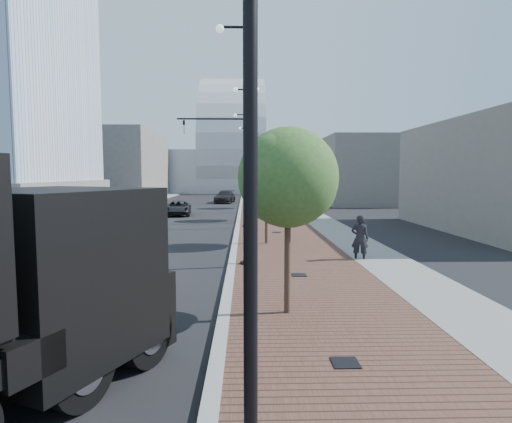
{
  "coord_description": "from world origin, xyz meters",
  "views": [
    {
      "loc": [
        0.55,
        -6.71,
        3.64
      ],
      "look_at": [
        1.0,
        12.0,
        2.0
      ],
      "focal_mm": 30.28,
      "sensor_mm": 36.0,
      "label": 1
    }
  ],
  "objects": [
    {
      "name": "streetlight_3",
      "position": [
        0.49,
        34.0,
        4.34
      ],
      "size": [
        1.44,
        0.56,
        9.21
      ],
      "color": "black",
      "rests_on": "ground"
    },
    {
      "name": "tree_1",
      "position": [
        1.65,
        15.02,
        3.34
      ],
      "size": [
        2.69,
        2.69,
        4.69
      ],
      "color": "#382619",
      "rests_on": "ground"
    },
    {
      "name": "commercial_block_ne",
      "position": [
        16.0,
        50.0,
        4.0
      ],
      "size": [
        12.0,
        22.0,
        8.0
      ],
      "primitive_type": "cube",
      "color": "#605C57",
      "rests_on": "ground"
    },
    {
      "name": "utility_cover_1",
      "position": [
        2.4,
        8.0,
        0.13
      ],
      "size": [
        0.5,
        0.5,
        0.02
      ],
      "primitive_type": "cube",
      "color": "black",
      "rests_on": "sidewalk"
    },
    {
      "name": "west_sidewalk",
      "position": [
        -13.0,
        40.0,
        0.06
      ],
      "size": [
        4.0,
        140.0,
        0.12
      ],
      "primitive_type": "cube",
      "color": "slate",
      "rests_on": "ground"
    },
    {
      "name": "dark_car_mid",
      "position": [
        -5.37,
        31.17,
        0.63
      ],
      "size": [
        2.5,
        4.72,
        1.27
      ],
      "primitive_type": "imported",
      "rotation": [
        0.0,
        0.0,
        0.09
      ],
      "color": "black",
      "rests_on": "ground"
    },
    {
      "name": "streetlight_2",
      "position": [
        0.6,
        22.0,
        4.82
      ],
      "size": [
        1.72,
        0.56,
        9.28
      ],
      "color": "black",
      "rests_on": "ground"
    },
    {
      "name": "convention_center",
      "position": [
        -2.0,
        85.0,
        6.0
      ],
      "size": [
        50.0,
        30.0,
        50.0
      ],
      "color": "#9CA1A6",
      "rests_on": "ground"
    },
    {
      "name": "dark_car_far",
      "position": [
        -2.04,
        47.42,
        0.77
      ],
      "size": [
        2.74,
        5.49,
        1.53
      ],
      "primitive_type": "imported",
      "rotation": [
        0.0,
        0.0,
        -0.12
      ],
      "color": "black",
      "rests_on": "ground"
    },
    {
      "name": "curb",
      "position": [
        0.0,
        40.0,
        0.07
      ],
      "size": [
        0.3,
        140.0,
        0.14
      ],
      "primitive_type": "cube",
      "color": "gray",
      "rests_on": "ground"
    },
    {
      "name": "tree_0",
      "position": [
        1.65,
        4.02,
        3.53
      ],
      "size": [
        2.53,
        2.5,
        4.8
      ],
      "color": "#382619",
      "rests_on": "ground"
    },
    {
      "name": "tree_3",
      "position": [
        1.65,
        39.02,
        3.48
      ],
      "size": [
        2.59,
        2.57,
        4.77
      ],
      "color": "#382619",
      "rests_on": "ground"
    },
    {
      "name": "tree_2",
      "position": [
        1.65,
        27.02,
        3.7
      ],
      "size": [
        2.62,
        2.61,
        5.01
      ],
      "color": "#382619",
      "rests_on": "ground"
    },
    {
      "name": "streetlight_1",
      "position": [
        0.49,
        10.0,
        4.34
      ],
      "size": [
        1.44,
        0.56,
        9.21
      ],
      "color": "black",
      "rests_on": "ground"
    },
    {
      "name": "traffic_mast",
      "position": [
        -0.3,
        25.0,
        4.98
      ],
      "size": [
        5.09,
        0.2,
        8.0
      ],
      "color": "black",
      "rests_on": "ground"
    },
    {
      "name": "concrete_strip",
      "position": [
        6.2,
        40.0,
        0.07
      ],
      "size": [
        2.4,
        140.0,
        0.13
      ],
      "primitive_type": "cube",
      "color": "slate",
      "rests_on": "ground"
    },
    {
      "name": "streetlight_0",
      "position": [
        0.6,
        -2.0,
        4.82
      ],
      "size": [
        1.72,
        0.56,
        9.28
      ],
      "color": "black",
      "rests_on": "ground"
    },
    {
      "name": "sidewalk",
      "position": [
        3.5,
        40.0,
        0.06
      ],
      "size": [
        7.0,
        140.0,
        0.12
      ],
      "primitive_type": "cube",
      "color": "#4C2D23",
      "rests_on": "ground"
    },
    {
      "name": "ground",
      "position": [
        0.0,
        0.0,
        0.0
      ],
      "size": [
        220.0,
        220.0,
        0.0
      ],
      "primitive_type": "plane",
      "color": "black"
    },
    {
      "name": "utility_cover_2",
      "position": [
        2.4,
        19.0,
        0.13
      ],
      "size": [
        0.5,
        0.5,
        0.02
      ],
      "primitive_type": "cube",
      "color": "black",
      "rests_on": "sidewalk"
    },
    {
      "name": "commercial_block_nw",
      "position": [
        -20.0,
        60.0,
        5.0
      ],
      "size": [
        14.0,
        20.0,
        10.0
      ],
      "primitive_type": "cube",
      "color": "#64605A",
      "rests_on": "ground"
    },
    {
      "name": "white_sedan",
      "position": [
        -4.72,
        9.17,
        0.72
      ],
      "size": [
        2.82,
        4.62,
        1.44
      ],
      "primitive_type": "imported",
      "rotation": [
        0.0,
        0.0,
        0.32
      ],
      "color": "silver",
      "rests_on": "ground"
    },
    {
      "name": "pedestrian",
      "position": [
        5.27,
        10.83,
        0.98
      ],
      "size": [
        0.83,
        0.68,
        1.96
      ],
      "primitive_type": "imported",
      "rotation": [
        0.0,
        0.0,
        2.81
      ],
      "color": "black",
      "rests_on": "ground"
    },
    {
      "name": "utility_cover_0",
      "position": [
        2.4,
        1.0,
        0.13
      ],
      "size": [
        0.5,
        0.5,
        0.02
      ],
      "primitive_type": "cube",
      "color": "black",
      "rests_on": "sidewalk"
    },
    {
      "name": "streetlight_4",
      "position": [
        0.6,
        46.0,
        4.82
      ],
      "size": [
        1.72,
        0.56,
        9.28
      ],
      "color": "black",
      "rests_on": "ground"
    }
  ]
}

